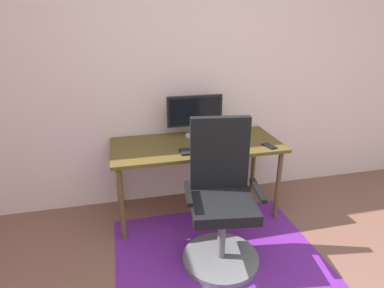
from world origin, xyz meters
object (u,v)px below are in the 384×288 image
(computer_mouse, at_px, (238,145))
(coffee_cup, at_px, (240,129))
(monitor, at_px, (195,113))
(keyboard, at_px, (205,150))
(office_chair, at_px, (221,209))
(desk, at_px, (196,150))
(cell_phone, at_px, (269,146))

(computer_mouse, distance_m, coffee_cup, 0.35)
(monitor, relative_size, computer_mouse, 5.04)
(keyboard, height_order, coffee_cup, coffee_cup)
(monitor, relative_size, coffee_cup, 5.69)
(monitor, bearing_deg, computer_mouse, -50.01)
(keyboard, xyz_separation_m, office_chair, (-0.01, -0.49, -0.29))
(desk, height_order, cell_phone, cell_phone)
(keyboard, xyz_separation_m, coffee_cup, (0.45, 0.34, 0.04))
(monitor, bearing_deg, keyboard, -91.17)
(keyboard, bearing_deg, office_chair, -90.63)
(computer_mouse, relative_size, coffee_cup, 1.13)
(keyboard, distance_m, office_chair, 0.57)
(cell_phone, bearing_deg, monitor, 129.23)
(cell_phone, bearing_deg, keyboard, 161.47)
(keyboard, distance_m, cell_phone, 0.58)
(monitor, distance_m, office_chair, 1.01)
(keyboard, height_order, office_chair, office_chair)
(coffee_cup, xyz_separation_m, office_chair, (-0.45, -0.83, -0.32))
(cell_phone, bearing_deg, desk, 145.30)
(monitor, height_order, office_chair, office_chair)
(computer_mouse, bearing_deg, cell_phone, -11.78)
(keyboard, bearing_deg, coffee_cup, 36.91)
(coffee_cup, bearing_deg, office_chair, -118.75)
(coffee_cup, relative_size, office_chair, 0.08)
(computer_mouse, distance_m, cell_phone, 0.28)
(computer_mouse, relative_size, cell_phone, 0.74)
(office_chair, bearing_deg, cell_phone, 46.17)
(desk, bearing_deg, computer_mouse, -26.01)
(monitor, relative_size, office_chair, 0.47)
(coffee_cup, height_order, office_chair, office_chair)
(computer_mouse, bearing_deg, desk, 153.99)
(office_chair, bearing_deg, coffee_cup, 69.78)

